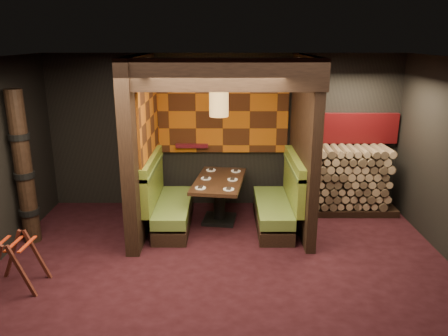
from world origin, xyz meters
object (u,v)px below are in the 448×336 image
(booth_bench_left, at_px, (167,204))
(pendant_lamp, at_px, (219,102))
(dining_table, at_px, (219,192))
(firewood_stack, at_px, (349,180))
(booth_bench_right, at_px, (279,205))
(luggage_rack, at_px, (16,260))
(totem_column, at_px, (24,169))

(booth_bench_left, bearing_deg, pendant_lamp, 11.56)
(dining_table, xyz_separation_m, firewood_stack, (2.37, 0.47, 0.07))
(booth_bench_left, relative_size, booth_bench_right, 1.00)
(pendant_lamp, height_order, firewood_stack, pendant_lamp)
(booth_bench_left, distance_m, luggage_rack, 2.54)
(dining_table, height_order, luggage_rack, dining_table)
(booth_bench_left, xyz_separation_m, pendant_lamp, (0.88, 0.18, 1.70))
(booth_bench_right, xyz_separation_m, dining_table, (-1.02, 0.23, 0.14))
(booth_bench_left, distance_m, dining_table, 0.92)
(booth_bench_left, distance_m, firewood_stack, 3.33)
(totem_column, xyz_separation_m, firewood_stack, (5.33, 1.25, -0.57))
(pendant_lamp, relative_size, firewood_stack, 0.56)
(pendant_lamp, xyz_separation_m, luggage_rack, (-2.57, -2.06, -1.73))
(pendant_lamp, height_order, luggage_rack, pendant_lamp)
(booth_bench_right, height_order, totem_column, totem_column)
(totem_column, bearing_deg, luggage_rack, -73.66)
(pendant_lamp, distance_m, luggage_rack, 3.73)
(booth_bench_left, relative_size, pendant_lamp, 1.64)
(pendant_lamp, bearing_deg, booth_bench_right, -10.03)
(booth_bench_left, xyz_separation_m, firewood_stack, (3.25, 0.70, 0.21))
(booth_bench_right, distance_m, luggage_rack, 4.06)
(luggage_rack, bearing_deg, totem_column, 106.34)
(booth_bench_right, xyz_separation_m, luggage_rack, (-3.59, -1.89, -0.03))
(luggage_rack, bearing_deg, dining_table, 39.40)
(booth_bench_right, bearing_deg, pendant_lamp, 169.97)
(dining_table, bearing_deg, totem_column, -165.27)
(booth_bench_right, bearing_deg, totem_column, -172.14)
(booth_bench_left, distance_m, booth_bench_right, 1.89)
(pendant_lamp, xyz_separation_m, firewood_stack, (2.37, 0.52, -1.49))
(pendant_lamp, bearing_deg, firewood_stack, 12.39)
(dining_table, relative_size, totem_column, 0.65)
(totem_column, distance_m, firewood_stack, 5.51)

